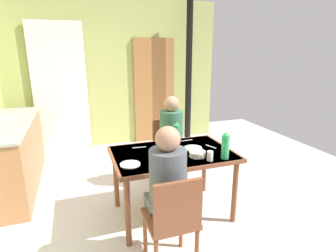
# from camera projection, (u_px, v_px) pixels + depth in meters

# --- Properties ---
(ground_plane) EXTENTS (6.90, 6.90, 0.00)m
(ground_plane) POSITION_uv_depth(u_px,v_px,m) (155.00, 217.00, 2.99)
(ground_plane) COLOR silver
(wall_back) EXTENTS (4.03, 0.10, 2.68)m
(wall_back) POSITION_uv_depth(u_px,v_px,m) (114.00, 74.00, 5.04)
(wall_back) COLOR #A9B562
(wall_back) RESTS_ON ground_plane
(door_wooden) EXTENTS (0.80, 0.05, 2.00)m
(door_wooden) POSITION_uv_depth(u_px,v_px,m) (154.00, 91.00, 5.30)
(door_wooden) COLOR #9D6837
(door_wooden) RESTS_ON ground_plane
(stove_pipe_column) EXTENTS (0.12, 0.12, 2.68)m
(stove_pipe_column) POSITION_uv_depth(u_px,v_px,m) (189.00, 74.00, 5.16)
(stove_pipe_column) COLOR black
(stove_pipe_column) RESTS_ON ground_plane
(curtain_panel) EXTENTS (0.90, 0.03, 2.25)m
(curtain_panel) POSITION_uv_depth(u_px,v_px,m) (60.00, 89.00, 4.71)
(curtain_panel) COLOR white
(curtain_panel) RESTS_ON ground_plane
(kitchen_counter) EXTENTS (0.61, 1.88, 0.91)m
(kitchen_counter) POSITION_uv_depth(u_px,v_px,m) (10.00, 156.00, 3.52)
(kitchen_counter) COLOR #A66D46
(kitchen_counter) RESTS_ON ground_plane
(dining_table) EXTENTS (1.27, 0.84, 0.73)m
(dining_table) POSITION_uv_depth(u_px,v_px,m) (173.00, 159.00, 2.88)
(dining_table) COLOR brown
(dining_table) RESTS_ON ground_plane
(chair_near_diner) EXTENTS (0.40, 0.40, 0.87)m
(chair_near_diner) POSITION_uv_depth(u_px,v_px,m) (173.00, 218.00, 2.13)
(chair_near_diner) COLOR brown
(chair_near_diner) RESTS_ON ground_plane
(chair_far_diner) EXTENTS (0.40, 0.40, 0.87)m
(chair_far_diner) POSITION_uv_depth(u_px,v_px,m) (168.00, 147.00, 3.70)
(chair_far_diner) COLOR brown
(chair_far_diner) RESTS_ON ground_plane
(person_near_diner) EXTENTS (0.30, 0.37, 0.77)m
(person_near_diner) POSITION_uv_depth(u_px,v_px,m) (167.00, 178.00, 2.18)
(person_near_diner) COLOR #4F5B51
(person_near_diner) RESTS_ON ground_plane
(person_far_diner) EXTENTS (0.30, 0.37, 0.77)m
(person_far_diner) POSITION_uv_depth(u_px,v_px,m) (172.00, 130.00, 3.50)
(person_far_diner) COLOR #2E5D43
(person_far_diner) RESTS_ON ground_plane
(water_bottle_green_near) EXTENTS (0.07, 0.07, 0.28)m
(water_bottle_green_near) POSITION_uv_depth(u_px,v_px,m) (176.00, 135.00, 3.01)
(water_bottle_green_near) COLOR #28864F
(water_bottle_green_near) RESTS_ON dining_table
(water_bottle_green_far) EXTENTS (0.08, 0.08, 0.28)m
(water_bottle_green_far) POSITION_uv_depth(u_px,v_px,m) (225.00, 146.00, 2.66)
(water_bottle_green_far) COLOR green
(water_bottle_green_far) RESTS_ON dining_table
(serving_bowl_center) EXTENTS (0.17, 0.17, 0.05)m
(serving_bowl_center) POSITION_uv_depth(u_px,v_px,m) (197.00, 154.00, 2.74)
(serving_bowl_center) COLOR silver
(serving_bowl_center) RESTS_ON dining_table
(dinner_plate_near_left) EXTENTS (0.20, 0.20, 0.01)m
(dinner_plate_near_left) POSITION_uv_depth(u_px,v_px,m) (167.00, 159.00, 2.66)
(dinner_plate_near_left) COLOR white
(dinner_plate_near_left) RESTS_ON dining_table
(dinner_plate_near_right) EXTENTS (0.20, 0.20, 0.01)m
(dinner_plate_near_right) POSITION_uv_depth(u_px,v_px,m) (193.00, 148.00, 2.97)
(dinner_plate_near_right) COLOR white
(dinner_plate_near_right) RESTS_ON dining_table
(dinner_plate_far_center) EXTENTS (0.19, 0.19, 0.01)m
(dinner_plate_far_center) POSITION_uv_depth(u_px,v_px,m) (130.00, 164.00, 2.54)
(dinner_plate_far_center) COLOR white
(dinner_plate_far_center) RESTS_ON dining_table
(drinking_glass_by_near_diner) EXTENTS (0.06, 0.06, 0.09)m
(drinking_glass_by_near_diner) POSITION_uv_depth(u_px,v_px,m) (170.00, 140.00, 3.11)
(drinking_glass_by_near_diner) COLOR silver
(drinking_glass_by_near_diner) RESTS_ON dining_table
(drinking_glass_by_far_diner) EXTENTS (0.06, 0.06, 0.10)m
(drinking_glass_by_far_diner) POSITION_uv_depth(u_px,v_px,m) (210.00, 156.00, 2.63)
(drinking_glass_by_far_diner) COLOR silver
(drinking_glass_by_far_diner) RESTS_ON dining_table
(bread_plate_sliced) EXTENTS (0.19, 0.19, 0.02)m
(bread_plate_sliced) POSITION_uv_depth(u_px,v_px,m) (165.00, 150.00, 2.91)
(bread_plate_sliced) COLOR #DBB77A
(bread_plate_sliced) RESTS_ON dining_table
(cutlery_knife_near) EXTENTS (0.15, 0.02, 0.00)m
(cutlery_knife_near) POSITION_uv_depth(u_px,v_px,m) (187.00, 140.00, 3.23)
(cutlery_knife_near) COLOR silver
(cutlery_knife_near) RESTS_ON dining_table
(cutlery_fork_near) EXTENTS (0.15, 0.03, 0.00)m
(cutlery_fork_near) POSITION_uv_depth(u_px,v_px,m) (139.00, 147.00, 3.00)
(cutlery_fork_near) COLOR silver
(cutlery_fork_near) RESTS_ON dining_table
(cutlery_knife_far) EXTENTS (0.07, 0.15, 0.00)m
(cutlery_knife_far) POSITION_uv_depth(u_px,v_px,m) (211.00, 147.00, 3.02)
(cutlery_knife_far) COLOR silver
(cutlery_knife_far) RESTS_ON dining_table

